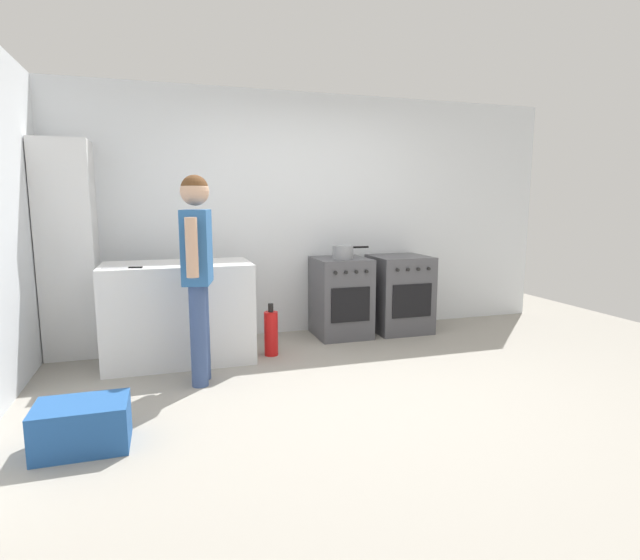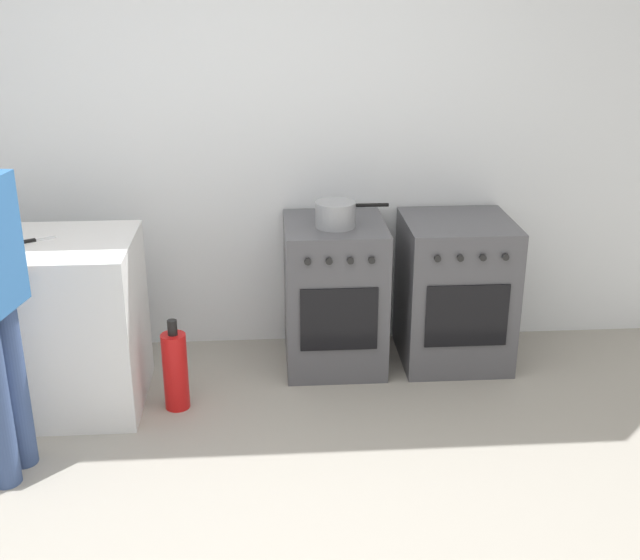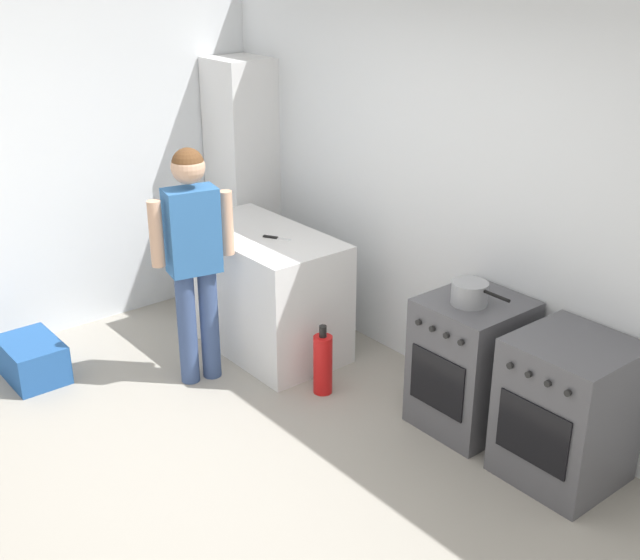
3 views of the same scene
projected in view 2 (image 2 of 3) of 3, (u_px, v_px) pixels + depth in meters
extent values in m
plane|color=gray|center=(281.00, 539.00, 3.25)|extent=(8.00, 8.00, 0.00)
cube|color=silver|center=(269.00, 130.00, 4.60)|extent=(6.00, 0.10, 2.60)
cube|color=silver|center=(12.00, 326.00, 4.12)|extent=(1.30, 0.70, 0.90)
cube|color=#4C4C51|center=(334.00, 294.00, 4.59)|extent=(0.56, 0.60, 0.85)
cube|color=black|center=(339.00, 320.00, 4.32)|extent=(0.42, 0.01, 0.36)
cylinder|color=black|center=(313.00, 231.00, 4.32)|extent=(0.18, 0.18, 0.01)
cylinder|color=black|center=(360.00, 230.00, 4.34)|extent=(0.18, 0.18, 0.01)
cylinder|color=black|center=(311.00, 218.00, 4.54)|extent=(0.18, 0.18, 0.01)
cylinder|color=black|center=(355.00, 217.00, 4.56)|extent=(0.18, 0.18, 0.01)
cylinder|color=black|center=(308.00, 262.00, 4.18)|extent=(0.04, 0.02, 0.04)
cylinder|color=black|center=(329.00, 261.00, 4.18)|extent=(0.04, 0.02, 0.04)
cylinder|color=black|center=(350.00, 261.00, 4.19)|extent=(0.04, 0.02, 0.04)
cylinder|color=black|center=(372.00, 260.00, 4.20)|extent=(0.04, 0.02, 0.04)
cube|color=#4C4C51|center=(455.00, 291.00, 4.64)|extent=(0.61, 0.60, 0.85)
cube|color=black|center=(467.00, 316.00, 4.36)|extent=(0.46, 0.01, 0.36)
cylinder|color=black|center=(440.00, 228.00, 4.37)|extent=(0.19, 0.19, 0.01)
cylinder|color=black|center=(489.00, 227.00, 4.38)|extent=(0.19, 0.19, 0.01)
cylinder|color=black|center=(431.00, 216.00, 4.59)|extent=(0.19, 0.19, 0.01)
cylinder|color=black|center=(478.00, 215.00, 4.61)|extent=(0.19, 0.19, 0.01)
cylinder|color=black|center=(438.00, 259.00, 4.22)|extent=(0.04, 0.02, 0.04)
cylinder|color=black|center=(460.00, 258.00, 4.23)|extent=(0.04, 0.02, 0.04)
cylinder|color=black|center=(483.00, 258.00, 4.23)|extent=(0.04, 0.02, 0.04)
cylinder|color=black|center=(506.00, 257.00, 4.24)|extent=(0.04, 0.02, 0.04)
cylinder|color=gray|center=(335.00, 214.00, 4.35)|extent=(0.22, 0.22, 0.14)
cylinder|color=black|center=(372.00, 205.00, 4.35)|extent=(0.18, 0.02, 0.02)
cube|color=silver|center=(46.00, 239.00, 4.01)|extent=(0.10, 0.07, 0.01)
cube|color=black|center=(24.00, 242.00, 3.96)|extent=(0.11, 0.08, 0.01)
cylinder|color=#384C7A|center=(13.00, 386.00, 3.62)|extent=(0.13, 0.13, 0.81)
cylinder|color=tan|center=(9.00, 225.00, 3.51)|extent=(0.09, 0.09, 0.44)
cylinder|color=red|center=(175.00, 371.00, 4.17)|extent=(0.13, 0.13, 0.42)
cylinder|color=black|center=(172.00, 328.00, 4.08)|extent=(0.05, 0.05, 0.08)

